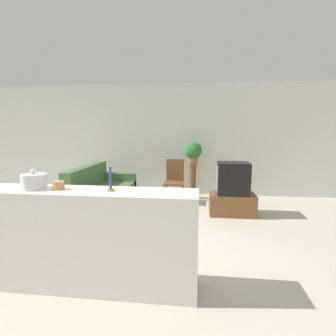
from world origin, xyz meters
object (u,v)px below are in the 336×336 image
(television, at_px, (233,178))
(decorative_bowl, at_px, (34,181))
(couch, at_px, (102,195))
(wooden_chair, at_px, (175,179))
(potted_plant, at_px, (193,151))

(television, height_order, decorative_bowl, decorative_bowl)
(couch, bearing_deg, wooden_chair, 30.90)
(potted_plant, xyz_separation_m, decorative_bowl, (-1.51, -3.64, -0.01))
(television, relative_size, potted_plant, 1.16)
(couch, distance_m, wooden_chair, 1.62)
(potted_plant, height_order, decorative_bowl, potted_plant)
(television, bearing_deg, wooden_chair, 147.24)
(television, relative_size, wooden_chair, 0.63)
(television, relative_size, decorative_bowl, 2.45)
(decorative_bowl, bearing_deg, potted_plant, 67.46)
(wooden_chair, relative_size, potted_plant, 1.84)
(television, distance_m, decorative_bowl, 3.43)
(wooden_chair, xyz_separation_m, decorative_bowl, (-1.12, -3.28, 0.57))
(television, distance_m, wooden_chair, 1.40)
(television, distance_m, potted_plant, 1.41)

